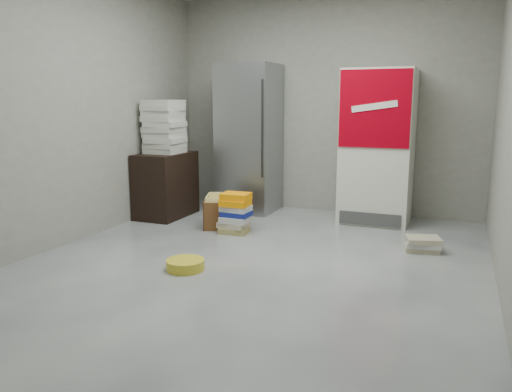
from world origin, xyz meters
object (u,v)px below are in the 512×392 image
object	(u,v)px
coke_cooler	(378,147)
wood_shelf	(166,185)
cardboard_box	(225,214)
phonebook_stack_main	(235,213)
steel_fridge	(249,139)

from	to	relation	value
coke_cooler	wood_shelf	xyz separation A→B (m)	(-2.48, -0.72, -0.50)
coke_cooler	wood_shelf	size ratio (longest dim) A/B	2.25
cardboard_box	phonebook_stack_main	bearing A→B (deg)	-63.96
wood_shelf	cardboard_box	world-z (taller)	wood_shelf
coke_cooler	cardboard_box	distance (m)	1.97
phonebook_stack_main	cardboard_box	size ratio (longest dim) A/B	0.76
wood_shelf	cardboard_box	distance (m)	0.97
steel_fridge	wood_shelf	distance (m)	1.23
phonebook_stack_main	coke_cooler	bearing A→B (deg)	40.26
wood_shelf	phonebook_stack_main	bearing A→B (deg)	-19.95
coke_cooler	cardboard_box	bearing A→B (deg)	-149.36
steel_fridge	cardboard_box	bearing A→B (deg)	-84.72
steel_fridge	coke_cooler	size ratio (longest dim) A/B	1.06
steel_fridge	wood_shelf	xyz separation A→B (m)	(-0.83, -0.73, -0.55)
coke_cooler	phonebook_stack_main	world-z (taller)	coke_cooler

